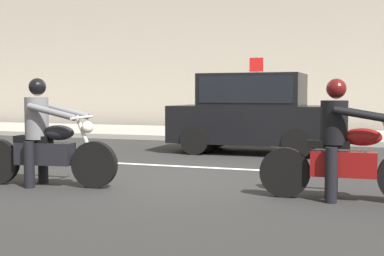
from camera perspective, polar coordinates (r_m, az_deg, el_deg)
The scene contains 7 objects.
ground_plane at distance 8.73m, azimuth -0.50°, elevation -5.12°, with size 80.00×80.00×0.00m, color #262626.
sidewalk_slab at distance 16.42m, azimuth 9.10°, elevation -0.77°, with size 40.00×4.40×0.14m, color #99968E.
lane_marking_stripe at distance 9.64m, azimuth -0.04°, elevation -4.25°, with size 18.00×0.14×0.01m, color silver.
motorcycle_with_rider_gray at distance 7.91m, azimuth -15.86°, elevation -1.53°, with size 2.21×0.72×1.57m.
motorcycle_with_rider_black_leather at distance 6.83m, azimuth 16.10°, elevation -2.38°, with size 2.11×0.70×1.54m.
parked_hatchback_black at distance 11.96m, azimuth 6.65°, elevation 1.71°, with size 3.62×1.76×1.80m.
street_sign_post at distance 16.77m, azimuth 7.04°, elevation 4.54°, with size 0.44×0.08×2.38m.
Camera 1 is at (2.95, -8.10, 1.34)m, focal length 48.84 mm.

